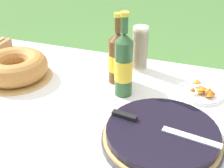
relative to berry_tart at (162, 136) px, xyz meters
name	(u,v)px	position (x,y,z in m)	size (l,w,h in m)	color
garden_table	(88,125)	(-0.30, 0.08, -0.09)	(1.86, 1.07, 0.72)	brown
tablecloth	(87,115)	(-0.30, 0.08, -0.04)	(1.87, 1.08, 0.10)	white
berry_tart	(162,136)	(0.00, 0.00, 0.00)	(0.41, 0.41, 0.06)	#38383D
serving_knife	(154,125)	(-0.03, 0.00, 0.04)	(0.37, 0.08, 0.01)	silver
bundt_cake	(15,67)	(-0.72, 0.23, 0.03)	(0.33, 0.33, 0.11)	tan
cup_stack	(140,49)	(-0.21, 0.50, 0.08)	(0.07, 0.07, 0.21)	beige
cider_bottle_green	(124,65)	(-0.22, 0.26, 0.11)	(0.07, 0.07, 0.35)	#2D562D
cider_bottle_amber	(118,58)	(-0.27, 0.35, 0.09)	(0.08, 0.08, 0.31)	brown
snack_plate_near	(201,92)	(0.10, 0.36, -0.01)	(0.19, 0.19, 0.06)	white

